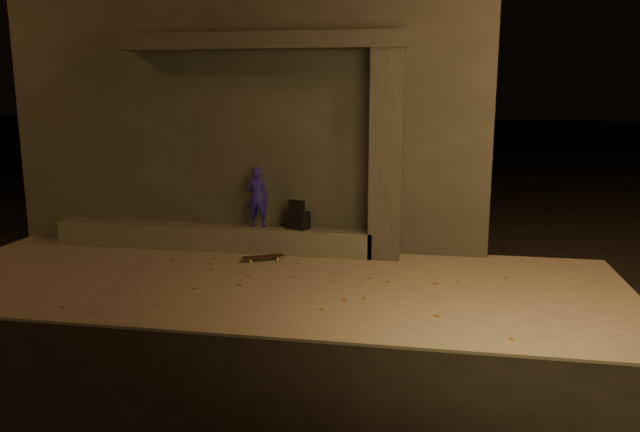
% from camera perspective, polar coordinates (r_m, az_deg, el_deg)
% --- Properties ---
extents(ground, '(120.00, 120.00, 0.00)m').
position_cam_1_polar(ground, '(8.01, -8.77, -10.28)').
color(ground, black).
rests_on(ground, ground).
extents(sidewalk, '(11.00, 4.40, 0.04)m').
position_cam_1_polar(sidewalk, '(9.80, -4.96, -5.98)').
color(sidewalk, slate).
rests_on(sidewalk, ground).
extents(building, '(9.00, 5.10, 5.22)m').
position_cam_1_polar(building, '(13.96, -4.25, 9.98)').
color(building, '#353330').
rests_on(building, ground).
extents(ledge, '(6.00, 0.55, 0.45)m').
position_cam_1_polar(ledge, '(11.79, -9.79, -1.89)').
color(ledge, '#4E4D47').
rests_on(ledge, sidewalk).
extents(column, '(0.55, 0.55, 3.60)m').
position_cam_1_polar(column, '(10.85, 6.08, 5.51)').
color(column, '#353330').
rests_on(column, sidewalk).
extents(canopy, '(5.00, 0.70, 0.28)m').
position_cam_1_polar(canopy, '(11.26, -5.35, 15.62)').
color(canopy, '#353330').
rests_on(canopy, column).
extents(skateboarder, '(0.41, 0.27, 1.11)m').
position_cam_1_polar(skateboarder, '(11.37, -5.75, 1.73)').
color(skateboarder, '#211796').
rests_on(skateboarder, ledge).
extents(backpack, '(0.45, 0.38, 0.54)m').
position_cam_1_polar(backpack, '(11.25, -2.02, -0.23)').
color(backpack, black).
rests_on(backpack, ledge).
extents(skateboard, '(0.72, 0.52, 0.08)m').
position_cam_1_polar(skateboard, '(10.89, -5.20, -3.76)').
color(skateboard, black).
rests_on(skateboard, sidewalk).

